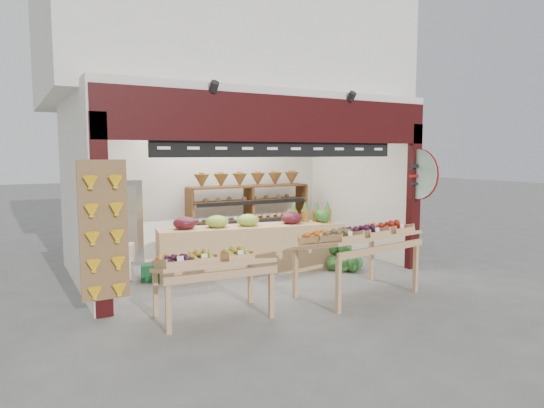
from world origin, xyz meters
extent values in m
plane|color=#63635F|center=(0.00, 0.00, 0.00)|extent=(60.00, 60.00, 0.00)
cube|color=white|center=(0.00, 2.29, 1.50)|extent=(5.76, 0.18, 3.00)
cube|color=white|center=(-2.79, 0.60, 1.50)|extent=(0.18, 3.38, 3.00)
cube|color=white|center=(2.79, 0.60, 1.50)|extent=(0.18, 3.38, 3.00)
cube|color=white|center=(0.00, 0.60, 3.06)|extent=(5.76, 3.38, 0.12)
cube|color=white|center=(0.00, 1.70, 4.20)|extent=(6.36, 4.60, 2.40)
cube|color=black|center=(0.00, -1.05, 2.65)|extent=(5.70, 0.14, 0.70)
cube|color=black|center=(-2.75, -1.05, 1.32)|extent=(0.22, 0.14, 2.65)
cube|color=black|center=(2.75, -1.05, 1.32)|extent=(0.22, 0.14, 2.65)
cube|color=black|center=(0.00, -1.02, 2.20)|extent=(4.20, 0.05, 0.26)
cylinder|color=white|center=(0.10, -0.95, 2.45)|extent=(0.34, 0.05, 0.34)
cube|color=olive|center=(-2.73, -1.14, 1.15)|extent=(0.60, 0.04, 1.80)
cylinder|color=#ADD9BF|center=(2.75, -1.14, 1.75)|extent=(0.04, 0.90, 0.90)
cylinder|color=maroon|center=(2.75, -1.16, 1.75)|extent=(0.01, 0.92, 0.92)
cube|color=brown|center=(-0.56, 1.76, 0.71)|extent=(0.05, 0.45, 1.43)
cube|color=brown|center=(0.78, 1.76, 0.71)|extent=(0.05, 0.45, 1.43)
cube|color=brown|center=(2.11, 1.76, 0.71)|extent=(0.05, 0.45, 1.43)
cube|color=brown|center=(0.78, 1.76, 0.31)|extent=(2.68, 0.45, 0.04)
cube|color=brown|center=(0.78, 1.76, 0.71)|extent=(2.68, 0.45, 0.04)
cube|color=brown|center=(0.78, 1.76, 1.11)|extent=(2.68, 0.45, 0.04)
cube|color=brown|center=(0.78, 1.76, 1.43)|extent=(2.68, 0.45, 0.04)
cone|color=#915C2F|center=(-0.29, 1.76, 1.57)|extent=(0.32, 0.32, 0.28)
cone|color=#915C2F|center=(0.13, 1.76, 1.57)|extent=(0.32, 0.32, 0.28)
cone|color=#915C2F|center=(0.56, 1.76, 1.57)|extent=(0.32, 0.32, 0.28)
cone|color=#915C2F|center=(0.99, 1.76, 1.57)|extent=(0.32, 0.32, 0.28)
cone|color=#915C2F|center=(1.42, 1.76, 1.57)|extent=(0.32, 0.32, 0.28)
cone|color=#915C2F|center=(1.85, 1.76, 1.57)|extent=(0.32, 0.32, 0.28)
cube|color=#B0B3B7|center=(-1.91, 1.88, 0.81)|extent=(0.78, 0.78, 1.63)
cube|color=beige|center=(-2.18, 0.67, 0.17)|extent=(0.48, 0.42, 0.34)
cube|color=beige|center=(-2.13, 0.67, 0.48)|extent=(0.43, 0.39, 0.28)
cube|color=#114320|center=(-1.70, 0.39, 0.14)|extent=(0.45, 0.39, 0.28)
cube|color=beige|center=(-1.56, 0.77, 0.13)|extent=(0.41, 0.36, 0.26)
cube|color=tan|center=(0.05, 0.16, 0.42)|extent=(3.42, 1.23, 0.84)
ellipsoid|color=#59141E|center=(-1.14, 0.37, 0.94)|extent=(0.41, 0.37, 0.22)
ellipsoid|color=#8CB23F|center=(-0.59, 0.27, 0.94)|extent=(0.41, 0.37, 0.22)
ellipsoid|color=#8CB23F|center=(-0.04, 0.17, 0.94)|extent=(0.41, 0.37, 0.22)
ellipsoid|color=#59141E|center=(0.79, 0.03, 0.94)|extent=(0.41, 0.37, 0.22)
cylinder|color=olive|center=(0.91, 0.15, 0.95)|extent=(0.15, 0.15, 0.22)
cylinder|color=olive|center=(1.14, 0.11, 0.95)|extent=(0.15, 0.15, 0.22)
cylinder|color=olive|center=(1.36, 0.07, 0.95)|extent=(0.15, 0.15, 0.22)
cylinder|color=olive|center=(1.59, 0.03, 0.95)|extent=(0.15, 0.15, 0.22)
cube|color=tan|center=(-1.51, -1.77, 0.69)|extent=(1.51, 0.91, 0.22)
cube|color=tan|center=(-2.20, -2.08, 0.29)|extent=(0.06, 0.06, 0.59)
cube|color=tan|center=(-0.86, -2.17, 0.29)|extent=(0.06, 0.06, 0.59)
cube|color=tan|center=(-2.15, -1.38, 0.29)|extent=(0.06, 0.06, 0.59)
cube|color=tan|center=(-0.81, -1.47, 0.29)|extent=(0.06, 0.06, 0.59)
cube|color=tan|center=(0.76, -1.90, 0.84)|extent=(1.91, 1.24, 0.26)
cube|color=tan|center=(0.00, -2.46, 0.37)|extent=(0.07, 0.07, 0.74)
cube|color=tan|center=(1.65, -2.22, 0.37)|extent=(0.07, 0.07, 0.74)
cube|color=tan|center=(-0.13, -1.58, 0.37)|extent=(0.07, 0.07, 0.74)
cube|color=tan|center=(1.52, -1.34, 0.37)|extent=(0.07, 0.07, 0.74)
sphere|color=#204F1A|center=(1.45, -0.66, 0.14)|extent=(0.27, 0.27, 0.27)
sphere|color=#204F1A|center=(1.75, -0.66, 0.14)|extent=(0.27, 0.27, 0.27)
sphere|color=#204F1A|center=(1.45, -0.37, 0.14)|extent=(0.27, 0.27, 0.27)
sphere|color=#204F1A|center=(1.75, -0.37, 0.14)|extent=(0.27, 0.27, 0.27)
sphere|color=#204F1A|center=(1.60, -0.52, 0.38)|extent=(0.27, 0.27, 0.27)
sphere|color=#204F1A|center=(1.60, -0.76, 0.14)|extent=(0.27, 0.27, 0.27)
sphere|color=#204F1A|center=(1.36, -0.52, 0.14)|extent=(0.27, 0.27, 0.27)
sphere|color=#204F1A|center=(1.45, -0.35, 0.38)|extent=(0.27, 0.27, 0.27)
camera|label=1|loc=(-3.83, -7.51, 2.13)|focal=32.00mm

